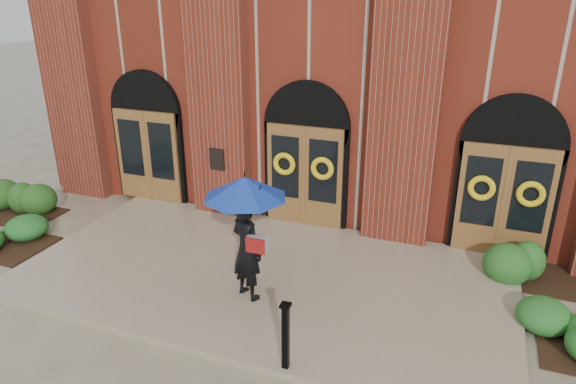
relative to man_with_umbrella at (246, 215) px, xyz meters
The scene contains 8 objects.
ground 2.00m from the man_with_umbrella, 95.59° to the left, with size 90.00×90.00×0.00m, color gray.
landing 1.99m from the man_with_umbrella, 94.65° to the left, with size 10.00×5.30×0.15m, color gray.
church_building 9.66m from the man_with_umbrella, 90.43° to the left, with size 16.20×12.53×7.00m.
man_with_umbrella is the anchor object (origin of this frame).
metal_post 2.39m from the man_with_umbrella, 49.27° to the right, with size 0.16×0.16×1.16m.
hedge_wall_left 8.34m from the man_with_umbrella, 169.27° to the left, with size 3.04×1.22×0.78m, color #234B19.
hedge_wall_right 6.44m from the man_with_umbrella, 27.91° to the left, with size 3.07×1.23×0.79m, color #24591F.
hedge_front_left 6.36m from the man_with_umbrella, behind, with size 1.51×1.29×0.53m, color #1F5B22.
Camera 1 is at (3.78, -8.34, 5.68)m, focal length 32.00 mm.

